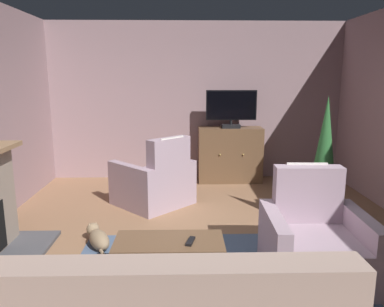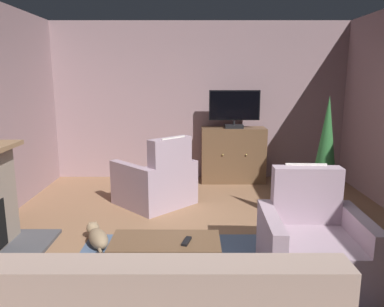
{
  "view_description": "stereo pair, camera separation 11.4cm",
  "coord_description": "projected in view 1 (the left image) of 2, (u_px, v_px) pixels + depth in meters",
  "views": [
    {
      "loc": [
        -0.25,
        -3.53,
        1.86
      ],
      "look_at": [
        -0.15,
        0.28,
        1.07
      ],
      "focal_mm": 35.09,
      "sensor_mm": 36.0,
      "label": 1
    },
    {
      "loc": [
        -0.13,
        -3.53,
        1.86
      ],
      "look_at": [
        -0.15,
        0.28,
        1.07
      ],
      "focal_mm": 35.09,
      "sensor_mm": 36.0,
      "label": 2
    }
  ],
  "objects": [
    {
      "name": "tv_remote",
      "position": [
        191.0,
        241.0,
        3.31
      ],
      "size": [
        0.09,
        0.18,
        0.02
      ],
      "primitive_type": "cube",
      "rotation": [
        0.0,
        0.0,
        4.45
      ],
      "color": "black",
      "rests_on": "coffee_table"
    },
    {
      "name": "wall_back",
      "position": [
        196.0,
        102.0,
        6.81
      ],
      "size": [
        5.83,
        0.1,
        2.8
      ],
      "primitive_type": "cube",
      "color": "gray",
      "rests_on": "ground_plane"
    },
    {
      "name": "television",
      "position": [
        231.0,
        108.0,
        6.45
      ],
      "size": [
        0.87,
        0.2,
        0.65
      ],
      "color": "black",
      "rests_on": "tv_cabinet"
    },
    {
      "name": "coffee_table",
      "position": [
        169.0,
        246.0,
        3.37
      ],
      "size": [
        0.99,
        0.47,
        0.41
      ],
      "color": "brown",
      "rests_on": "ground_plane"
    },
    {
      "name": "armchair_near_window",
      "position": [
        155.0,
        183.0,
        5.47
      ],
      "size": [
        1.3,
        1.3,
        1.05
      ],
      "color": "#AD93A3",
      "rests_on": "ground_plane"
    },
    {
      "name": "tv_cabinet",
      "position": [
        230.0,
        156.0,
        6.67
      ],
      "size": [
        1.12,
        0.46,
        0.97
      ],
      "color": "#4A3523",
      "rests_on": "ground_plane"
    },
    {
      "name": "cat",
      "position": [
        98.0,
        238.0,
        4.13
      ],
      "size": [
        0.38,
        0.7,
        0.21
      ],
      "color": "#937A5B",
      "rests_on": "ground_plane"
    },
    {
      "name": "potted_plant_on_hearth_side",
      "position": [
        324.0,
        158.0,
        4.5
      ],
      "size": [
        0.37,
        0.37,
        1.64
      ],
      "color": "#99664C",
      "rests_on": "ground_plane"
    },
    {
      "name": "rug_central",
      "position": [
        213.0,
        280.0,
        3.47
      ],
      "size": [
        2.72,
        2.01,
        0.01
      ],
      "primitive_type": "cube",
      "color": "slate",
      "rests_on": "ground_plane"
    },
    {
      "name": "armchair_facing_sofa",
      "position": [
        314.0,
        243.0,
        3.52
      ],
      "size": [
        0.96,
        0.93,
        1.01
      ],
      "color": "#AD93A3",
      "rests_on": "ground_plane"
    },
    {
      "name": "ground_plane",
      "position": [
        207.0,
        263.0,
        3.84
      ],
      "size": [
        5.83,
        7.16,
        0.04
      ],
      "primitive_type": "cube",
      "color": "#936B4C"
    }
  ]
}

